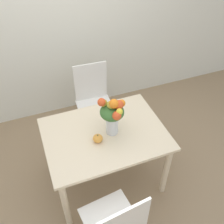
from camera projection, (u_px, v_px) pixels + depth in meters
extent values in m
plane|color=#8E7556|center=(106.00, 177.00, 2.95)|extent=(12.00, 12.00, 0.00)
cube|color=silver|center=(64.00, 14.00, 3.00)|extent=(8.00, 0.06, 2.70)
cube|color=beige|center=(105.00, 134.00, 2.48)|extent=(1.14, 0.85, 0.03)
cylinder|color=beige|center=(65.00, 205.00, 2.33)|extent=(0.06, 0.06, 0.69)
cylinder|color=beige|center=(166.00, 171.00, 2.60)|extent=(0.06, 0.06, 0.69)
cylinder|color=beige|center=(50.00, 146.00, 2.84)|extent=(0.06, 0.06, 0.69)
cylinder|color=beige|center=(135.00, 123.00, 3.11)|extent=(0.06, 0.06, 0.69)
cylinder|color=silver|center=(112.00, 124.00, 2.41)|extent=(0.12, 0.12, 0.21)
cylinder|color=silver|center=(112.00, 128.00, 2.44)|extent=(0.10, 0.10, 0.11)
cylinder|color=#38662D|center=(114.00, 121.00, 2.40)|extent=(0.01, 0.01, 0.25)
cylinder|color=#38662D|center=(112.00, 120.00, 2.41)|extent=(0.01, 0.01, 0.25)
cylinder|color=#38662D|center=(110.00, 121.00, 2.40)|extent=(0.01, 0.01, 0.25)
cylinder|color=#38662D|center=(111.00, 123.00, 2.38)|extent=(0.01, 0.00, 0.25)
cylinder|color=#38662D|center=(114.00, 123.00, 2.38)|extent=(0.01, 0.00, 0.25)
ellipsoid|color=#38662D|center=(112.00, 112.00, 2.31)|extent=(0.22, 0.22, 0.13)
sphere|color=#AD9E33|center=(111.00, 105.00, 2.24)|extent=(0.07, 0.07, 0.07)
sphere|color=orange|center=(122.00, 103.00, 2.29)|extent=(0.07, 0.07, 0.07)
sphere|color=#D64C23|center=(119.00, 105.00, 2.24)|extent=(0.08, 0.08, 0.08)
sphere|color=orange|center=(114.00, 104.00, 2.21)|extent=(0.08, 0.08, 0.08)
sphere|color=yellow|center=(119.00, 112.00, 2.21)|extent=(0.06, 0.06, 0.06)
sphere|color=#AD9E33|center=(104.00, 103.00, 2.29)|extent=(0.07, 0.07, 0.07)
sphere|color=#D64C23|center=(117.00, 116.00, 2.22)|extent=(0.08, 0.08, 0.08)
sphere|color=#D64C23|center=(102.00, 102.00, 2.26)|extent=(0.07, 0.07, 0.07)
ellipsoid|color=gold|center=(98.00, 138.00, 2.37)|extent=(0.09, 0.09, 0.07)
cylinder|color=brown|center=(98.00, 135.00, 2.34)|extent=(0.01, 0.01, 0.02)
cube|color=white|center=(96.00, 108.00, 3.17)|extent=(0.44, 0.44, 0.02)
cylinder|color=white|center=(87.00, 134.00, 3.16)|extent=(0.04, 0.04, 0.42)
cylinder|color=white|center=(113.00, 128.00, 3.24)|extent=(0.04, 0.04, 0.42)
cylinder|color=white|center=(80.00, 116.00, 3.40)|extent=(0.04, 0.04, 0.42)
cylinder|color=white|center=(106.00, 110.00, 3.48)|extent=(0.04, 0.04, 0.42)
cube|color=white|center=(91.00, 82.00, 3.14)|extent=(0.40, 0.04, 0.50)
cube|color=white|center=(111.00, 220.00, 2.14)|extent=(0.46, 0.46, 0.02)
cylinder|color=white|center=(119.00, 207.00, 2.46)|extent=(0.04, 0.04, 0.42)
cylinder|color=white|center=(85.00, 224.00, 2.34)|extent=(0.04, 0.04, 0.42)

